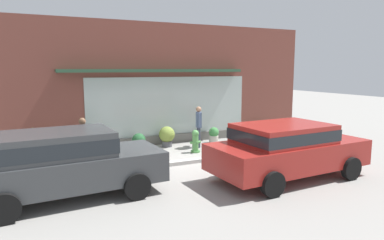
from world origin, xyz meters
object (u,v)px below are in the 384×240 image
at_px(pedestrian_with_handbag, 199,124).
at_px(potted_plant_trailing_edge, 33,144).
at_px(potted_plant_window_left, 167,136).
at_px(fire_hydrant, 195,141).
at_px(potted_plant_window_center, 262,129).
at_px(potted_plant_low_front, 246,134).
at_px(parked_car_dark_gray, 64,161).
at_px(potted_plant_corner_tall, 86,142).
at_px(potted_plant_window_right, 214,135).
at_px(pedestrian_passerby, 83,140).
at_px(potted_plant_doorstep, 139,142).
at_px(parked_car_red, 287,147).

relative_size(pedestrian_with_handbag, potted_plant_trailing_edge, 1.44).
height_order(pedestrian_with_handbag, potted_plant_window_left, pedestrian_with_handbag).
bearing_deg(fire_hydrant, potted_plant_window_center, 21.40).
bearing_deg(pedestrian_with_handbag, potted_plant_low_front, -59.03).
relative_size(parked_car_dark_gray, potted_plant_trailing_edge, 4.07).
relative_size(potted_plant_window_center, potted_plant_corner_tall, 0.69).
height_order(fire_hydrant, potted_plant_window_right, fire_hydrant).
height_order(pedestrian_with_handbag, potted_plant_window_right, pedestrian_with_handbag).
distance_m(parked_car_dark_gray, potted_plant_low_front, 8.82).
relative_size(parked_car_dark_gray, potted_plant_window_right, 6.95).
height_order(pedestrian_passerby, potted_plant_trailing_edge, pedestrian_passerby).
bearing_deg(parked_car_dark_gray, potted_plant_window_right, 29.57).
height_order(potted_plant_window_center, potted_plant_low_front, potted_plant_window_center).
height_order(pedestrian_with_handbag, potted_plant_corner_tall, pedestrian_with_handbag).
bearing_deg(parked_car_dark_gray, potted_plant_doorstep, 50.28).
bearing_deg(potted_plant_window_left, potted_plant_corner_tall, -179.03).
bearing_deg(fire_hydrant, pedestrian_with_handbag, 55.95).
bearing_deg(fire_hydrant, potted_plant_trailing_edge, 164.94).
bearing_deg(potted_plant_window_center, potted_plant_doorstep, -176.06).
xyz_separation_m(potted_plant_window_center, potted_plant_low_front, (-1.12, -0.40, -0.06)).
bearing_deg(fire_hydrant, parked_car_red, -75.86).
distance_m(parked_car_dark_gray, potted_plant_trailing_edge, 4.33).
xyz_separation_m(pedestrian_passerby, potted_plant_window_center, (8.17, 2.11, -0.62)).
bearing_deg(potted_plant_window_center, potted_plant_low_front, -160.51).
bearing_deg(potted_plant_window_center, potted_plant_window_right, -170.31).
distance_m(potted_plant_low_front, potted_plant_window_left, 3.66).
xyz_separation_m(pedestrian_with_handbag, potted_plant_doorstep, (-2.25, 0.52, -0.61)).
relative_size(pedestrian_passerby, potted_plant_window_center, 2.79).
bearing_deg(pedestrian_with_handbag, potted_plant_doorstep, 96.31).
distance_m(fire_hydrant, potted_plant_doorstep, 2.16).
xyz_separation_m(parked_car_dark_gray, potted_plant_corner_tall, (1.06, 4.09, -0.46)).
xyz_separation_m(potted_plant_trailing_edge, potted_plant_doorstep, (3.59, -0.22, -0.22)).
bearing_deg(potted_plant_corner_tall, pedestrian_with_handbag, -7.63).
bearing_deg(potted_plant_doorstep, parked_car_red, -61.53).
height_order(pedestrian_passerby, potted_plant_doorstep, pedestrian_passerby).
relative_size(pedestrian_with_handbag, potted_plant_doorstep, 2.51).
height_order(parked_car_dark_gray, potted_plant_trailing_edge, parked_car_dark_gray).
height_order(potted_plant_window_right, potted_plant_low_front, potted_plant_window_right).
bearing_deg(parked_car_red, potted_plant_window_right, 81.79).
height_order(parked_car_red, potted_plant_trailing_edge, parked_car_red).
xyz_separation_m(potted_plant_window_right, potted_plant_window_left, (-2.00, 0.16, 0.11)).
relative_size(potted_plant_window_left, potted_plant_corner_tall, 0.97).
bearing_deg(parked_car_red, pedestrian_with_handbag, 92.93).
bearing_deg(potted_plant_low_front, pedestrian_with_handbag, -168.34).
bearing_deg(potted_plant_low_front, parked_car_red, -112.45).
distance_m(parked_car_dark_gray, potted_plant_doorstep, 5.06).
bearing_deg(potted_plant_corner_tall, pedestrian_passerby, -100.09).
bearing_deg(potted_plant_window_right, potted_plant_doorstep, 178.85).
xyz_separation_m(pedestrian_with_handbag, pedestrian_passerby, (-4.48, -1.18, -0.01)).
distance_m(parked_car_dark_gray, potted_plant_window_center, 9.99).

